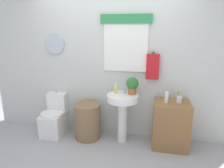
{
  "coord_description": "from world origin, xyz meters",
  "views": [
    {
      "loc": [
        0.7,
        -2.21,
        1.84
      ],
      "look_at": [
        0.08,
        0.8,
        0.99
      ],
      "focal_mm": 33.14,
      "sensor_mm": 36.0,
      "label": 1
    }
  ],
  "objects": [
    {
      "name": "soap_bottle",
      "position": [
        0.12,
        0.9,
        0.89
      ],
      "size": [
        0.05,
        0.05,
        0.16
      ],
      "primitive_type": "cylinder",
      "color": "#DBD166",
      "rests_on": "pedestal_sink"
    },
    {
      "name": "pedestal_sink",
      "position": [
        0.24,
        0.85,
        0.6
      ],
      "size": [
        0.5,
        0.5,
        0.81
      ],
      "color": "white",
      "rests_on": "ground_plane"
    },
    {
      "name": "laundry_hamper",
      "position": [
        -0.36,
        0.85,
        0.3
      ],
      "size": [
        0.44,
        0.44,
        0.61
      ],
      "primitive_type": "cylinder",
      "color": "#846647",
      "rests_on": "ground_plane"
    },
    {
      "name": "lotion_bottle",
      "position": [
        0.91,
        0.81,
        0.83
      ],
      "size": [
        0.05,
        0.05,
        0.18
      ],
      "primitive_type": "cylinder",
      "color": "white",
      "rests_on": "wooden_cabinet"
    },
    {
      "name": "potted_plant",
      "position": [
        0.38,
        0.91,
        0.97
      ],
      "size": [
        0.2,
        0.2,
        0.28
      ],
      "color": "#AD5B38",
      "rests_on": "pedestal_sink"
    },
    {
      "name": "back_wall",
      "position": [
        0.0,
        1.15,
        1.31
      ],
      "size": [
        4.4,
        0.18,
        2.6
      ],
      "color": "silver",
      "rests_on": "ground_plane"
    },
    {
      "name": "wooden_cabinet",
      "position": [
        1.0,
        0.85,
        0.37
      ],
      "size": [
        0.54,
        0.44,
        0.74
      ],
      "primitive_type": "cube",
      "color": "olive",
      "rests_on": "ground_plane"
    },
    {
      "name": "faucet",
      "position": [
        0.24,
        0.97,
        0.86
      ],
      "size": [
        0.03,
        0.03,
        0.1
      ],
      "primitive_type": "cylinder",
      "color": "silver",
      "rests_on": "pedestal_sink"
    },
    {
      "name": "toilet",
      "position": [
        -0.97,
        0.88,
        0.28
      ],
      "size": [
        0.38,
        0.51,
        0.73
      ],
      "color": "white",
      "rests_on": "ground_plane"
    },
    {
      "name": "toothbrush_cup",
      "position": [
        1.1,
        0.87,
        0.79
      ],
      "size": [
        0.08,
        0.08,
        0.19
      ],
      "color": "silver",
      "rests_on": "wooden_cabinet"
    }
  ]
}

